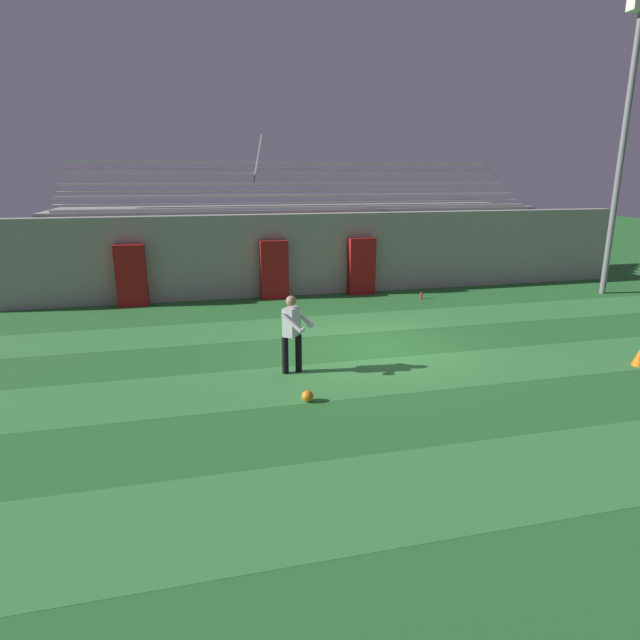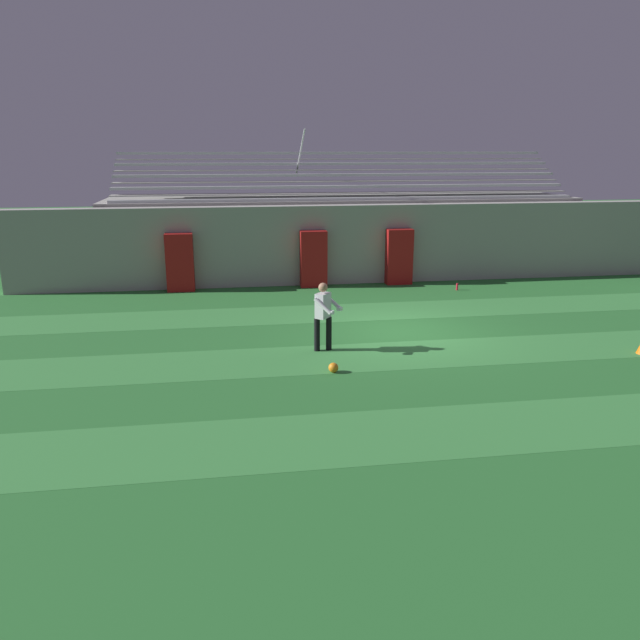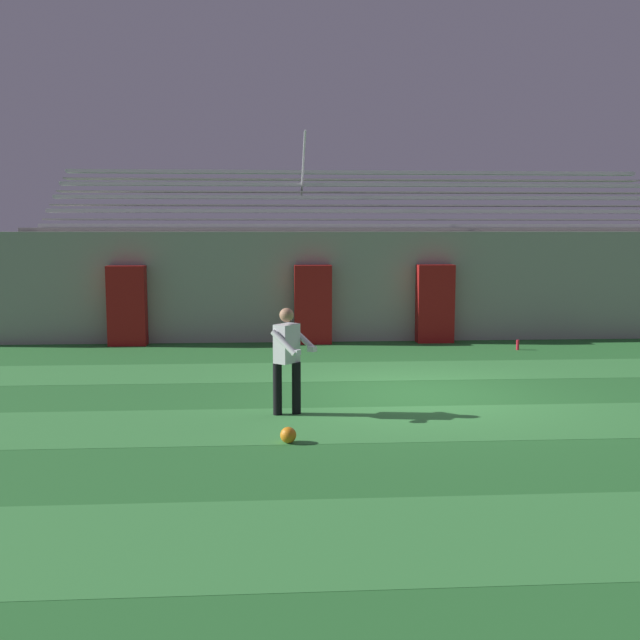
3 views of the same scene
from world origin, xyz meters
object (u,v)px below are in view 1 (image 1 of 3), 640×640
at_px(soccer_ball, 308,396).
at_px(water_bottle, 421,295).
at_px(padding_pillar_gate_right, 361,266).
at_px(padding_pillar_far_left, 131,276).
at_px(padding_pillar_gate_left, 274,270).
at_px(goalkeeper, 292,329).
at_px(floodlight_pole, 626,119).
at_px(traffic_cone, 640,356).

distance_m(soccer_ball, water_bottle, 9.35).
xyz_separation_m(padding_pillar_gate_right, padding_pillar_far_left, (-7.70, 0.00, 0.00)).
relative_size(padding_pillar_gate_left, padding_pillar_gate_right, 1.00).
bearing_deg(goalkeeper, water_bottle, 46.33).
relative_size(padding_pillar_gate_left, padding_pillar_far_left, 1.00).
height_order(padding_pillar_far_left, water_bottle, padding_pillar_far_left).
height_order(floodlight_pole, traffic_cone, floodlight_pole).
distance_m(soccer_ball, traffic_cone, 7.53).
distance_m(traffic_cone, water_bottle, 7.54).
xyz_separation_m(goalkeeper, traffic_cone, (7.50, -1.42, -0.74)).
xyz_separation_m(padding_pillar_gate_left, padding_pillar_gate_right, (3.10, 0.00, 0.00)).
bearing_deg(water_bottle, traffic_cone, -75.58).
bearing_deg(padding_pillar_gate_left, water_bottle, -15.42).
xyz_separation_m(padding_pillar_gate_left, water_bottle, (4.82, -1.33, -0.87)).
distance_m(padding_pillar_gate_right, floodlight_pole, 9.92).
distance_m(padding_pillar_gate_right, water_bottle, 2.34).
distance_m(padding_pillar_far_left, soccer_ball, 9.59).
height_order(padding_pillar_gate_left, water_bottle, padding_pillar_gate_left).
xyz_separation_m(padding_pillar_gate_right, floodlight_pole, (8.39, -2.04, 4.87)).
relative_size(goalkeeper, water_bottle, 6.96).
xyz_separation_m(padding_pillar_far_left, floodlight_pole, (16.09, -2.04, 4.87)).
height_order(soccer_ball, traffic_cone, traffic_cone).
distance_m(padding_pillar_far_left, water_bottle, 9.55).
bearing_deg(traffic_cone, floodlight_pole, 53.97).
bearing_deg(soccer_ball, goalkeeper, 88.87).
relative_size(goalkeeper, soccer_ball, 7.59).
relative_size(padding_pillar_gate_right, traffic_cone, 4.70).
distance_m(floodlight_pole, goalkeeper, 14.21).
relative_size(padding_pillar_gate_left, floodlight_pole, 0.21).
relative_size(padding_pillar_far_left, water_bottle, 8.22).
distance_m(padding_pillar_gate_right, traffic_cone, 9.39).
relative_size(padding_pillar_gate_left, soccer_ball, 8.97).
xyz_separation_m(padding_pillar_far_left, traffic_cone, (11.30, -8.63, -0.78)).
bearing_deg(floodlight_pole, goalkeeper, -157.17).
bearing_deg(padding_pillar_gate_left, padding_pillar_far_left, 180.00).
height_order(soccer_ball, water_bottle, water_bottle).
relative_size(padding_pillar_far_left, traffic_cone, 4.70).
height_order(padding_pillar_gate_left, floodlight_pole, floodlight_pole).
xyz_separation_m(padding_pillar_far_left, goalkeeper, (3.80, -7.22, -0.03)).
xyz_separation_m(floodlight_pole, soccer_ball, (-12.32, -6.74, -5.75)).
relative_size(floodlight_pole, water_bottle, 39.47).
xyz_separation_m(floodlight_pole, traffic_cone, (-4.79, -6.59, -5.65)).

